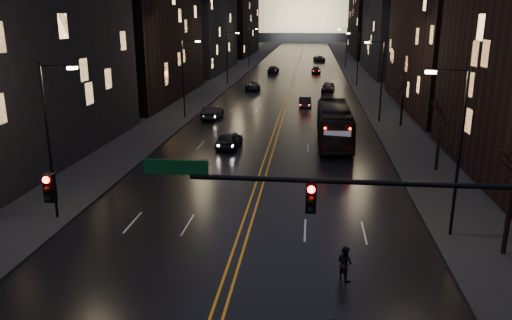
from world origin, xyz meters
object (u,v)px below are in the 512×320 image
(oncoming_car_a, at_px, (229,139))
(oncoming_car_b, at_px, (213,113))
(bus, at_px, (334,124))
(traffic_signal, at_px, (385,215))
(receding_car_a, at_px, (305,103))
(pedestrian_b, at_px, (345,263))

(oncoming_car_a, distance_m, oncoming_car_b, 13.24)
(bus, relative_size, oncoming_car_a, 2.74)
(traffic_signal, distance_m, bus, 30.77)
(receding_car_a, bearing_deg, bus, -83.87)
(pedestrian_b, bearing_deg, oncoming_car_b, -19.88)
(oncoming_car_b, distance_m, receding_car_a, 13.38)
(bus, relative_size, pedestrian_b, 7.71)
(receding_car_a, bearing_deg, oncoming_car_a, -110.33)
(bus, height_order, oncoming_car_b, bus)
(bus, distance_m, pedestrian_b, 25.75)
(traffic_signal, distance_m, oncoming_car_b, 42.58)
(bus, relative_size, receding_car_a, 2.94)
(traffic_signal, relative_size, oncoming_car_b, 3.74)
(oncoming_car_a, distance_m, receding_car_a, 21.96)
(traffic_signal, height_order, oncoming_car_a, traffic_signal)
(oncoming_car_a, relative_size, pedestrian_b, 2.81)
(traffic_signal, height_order, bus, traffic_signal)
(bus, height_order, oncoming_car_a, bus)
(traffic_signal, bearing_deg, receding_car_a, 93.80)
(oncoming_car_b, relative_size, pedestrian_b, 2.87)
(traffic_signal, distance_m, oncoming_car_a, 29.44)
(receding_car_a, height_order, pedestrian_b, pedestrian_b)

